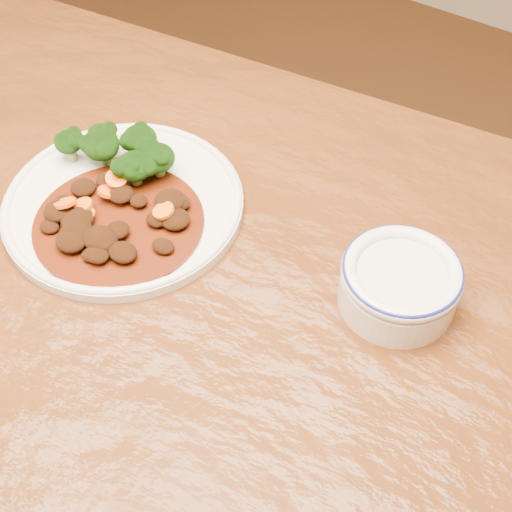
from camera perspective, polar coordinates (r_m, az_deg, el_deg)
The scene contains 5 objects.
dining_table at distance 0.87m, azimuth -7.97°, elevation -6.06°, with size 1.59×1.06×0.75m.
dinner_plate at distance 0.90m, azimuth -10.57°, elevation 4.20°, with size 0.30×0.30×0.02m.
broccoli_florets at distance 0.92m, azimuth -10.76°, elevation 8.40°, with size 0.15×0.09×0.05m.
mince_stew at distance 0.86m, azimuth -11.51°, elevation 2.71°, with size 0.20×0.20×0.03m.
dip_bowl at distance 0.78m, azimuth 11.42°, elevation -2.10°, with size 0.13×0.13×0.06m.
Camera 1 is at (0.37, -0.34, 1.38)m, focal length 50.00 mm.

